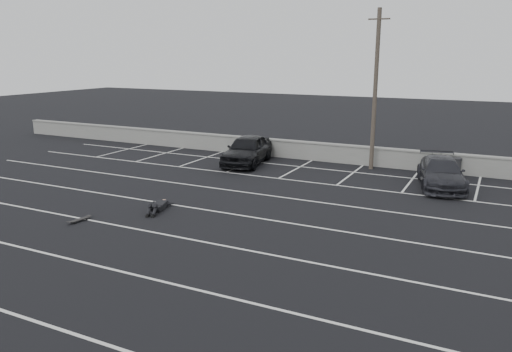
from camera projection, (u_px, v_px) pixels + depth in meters
The scene contains 9 objects.
ground at pixel (222, 245), 16.08m from camera, with size 120.00×120.00×0.00m, color black.
seawall at pixel (347, 154), 28.13m from camera, with size 50.00×0.45×1.06m.
stall_lines at pixel (276, 208), 19.95m from camera, with size 36.00×20.05×0.01m.
car_left at pixel (247, 150), 27.92m from camera, with size 1.93×4.79×1.63m, color black.
car_right at pixel (441, 173), 23.04m from camera, with size 1.89×4.66×1.35m, color #24242A.
utility_pole at pixel (375, 90), 25.88m from camera, with size 1.11×0.22×8.29m.
trash_bin at pixel (455, 167), 25.31m from camera, with size 0.77×0.77×0.91m.
person at pixel (160, 203), 19.93m from camera, with size 1.58×2.50×0.47m, color black, non-canonical shape.
skateboard at pixel (79, 220), 18.36m from camera, with size 0.31×0.80×0.09m.
Camera 1 is at (7.70, -13.03, 5.99)m, focal length 35.00 mm.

